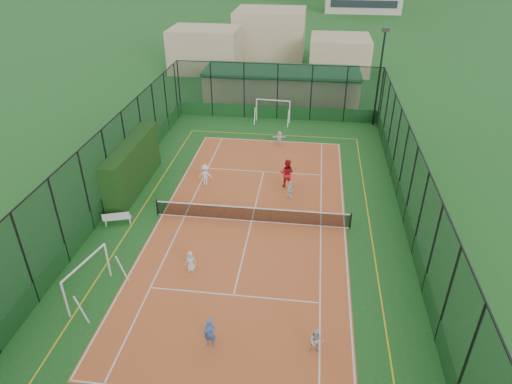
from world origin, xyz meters
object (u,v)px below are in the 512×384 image
child_near_mid (210,333)px  child_far_right (290,190)px  futsal_goal_near (88,279)px  floodlight_ne (379,79)px  child_near_left (191,261)px  clubhouse (282,85)px  white_bench (117,218)px  child_near_right (316,341)px  child_far_back (279,138)px  child_far_left (205,175)px  coach (287,173)px  futsal_goal_far (273,111)px

child_near_mid → child_far_right: size_ratio=1.13×
futsal_goal_near → child_near_mid: bearing=-95.6°
floodlight_ne → child_near_left: 24.41m
clubhouse → white_bench: bearing=-108.5°
child_near_left → futsal_goal_near: bearing=-157.2°
child_near_mid → white_bench: bearing=135.4°
floodlight_ne → futsal_goal_near: floodlight_ne is taller
child_near_right → child_far_back: (-3.22, 20.44, -0.01)m
child_far_right → child_far_left: bearing=18.6°
child_far_right → coach: bearing=-49.2°
coach → white_bench: bearing=42.1°
clubhouse → child_far_left: size_ratio=10.32×
child_far_right → child_near_left: bearing=89.6°
child_near_mid → child_far_left: size_ratio=0.98×
child_near_right → coach: (-2.16, 13.71, 0.40)m
clubhouse → white_bench: 24.59m
white_bench → child_near_mid: (7.36, -8.18, 0.29)m
child_near_left → child_near_right: size_ratio=0.98×
futsal_goal_far → coach: (2.07, -11.76, 0.02)m
futsal_goal_near → child_far_left: size_ratio=2.09×
child_far_right → coach: coach is taller
futsal_goal_far → child_near_left: bearing=-91.2°
futsal_goal_far → child_near_mid: bearing=-85.7°
child_near_left → child_near_right: 7.74m
child_near_left → coach: coach is taller
white_bench → futsal_goal_near: 6.07m
clubhouse → futsal_goal_far: (-0.29, -5.79, -0.57)m
floodlight_ne → clubhouse: bearing=147.9°
child_near_mid → child_far_left: (-3.29, 13.54, 0.02)m
child_near_right → child_far_left: (-7.66, 13.32, 0.14)m
child_near_mid → child_far_right: 12.65m
white_bench → coach: coach is taller
white_bench → futsal_goal_far: (7.51, 17.51, 0.56)m
futsal_goal_far → child_far_right: 13.51m
futsal_goal_near → coach: 14.47m
child_near_mid → futsal_goal_far: bearing=93.1°
child_far_right → child_far_back: bearing=-50.9°
coach → child_far_right: bearing=112.2°
floodlight_ne → child_far_right: 15.55m
floodlight_ne → coach: 14.27m
child_near_left → child_far_right: child_far_right is taller
child_far_right → white_bench: bearing=52.8°
child_near_right → futsal_goal_near: bearing=173.5°
child_near_left → child_far_left: size_ratio=0.80×
child_near_right → child_far_right: 12.31m
white_bench → child_near_mid: child_near_mid is taller
futsal_goal_far → floodlight_ne: bearing=7.1°
child_near_mid → coach: size_ratio=0.72×
clubhouse → white_bench: (-7.80, -23.30, -1.13)m
child_far_left → child_far_right: bearing=167.0°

